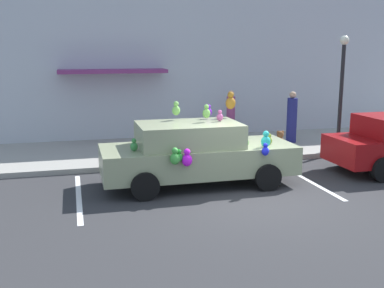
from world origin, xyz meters
TOP-DOWN VIEW (x-y plane):
  - ground_plane at (0.00, 0.00)m, footprint 60.00×60.00m
  - sidewalk at (0.00, 5.00)m, footprint 24.00×4.00m
  - storefront_building at (-0.02, 7.14)m, footprint 24.00×1.25m
  - parking_stripe_front at (1.92, 1.00)m, footprint 0.12×3.60m
  - parking_stripe_rear at (-3.76, 1.00)m, footprint 0.12×3.60m
  - plush_covered_car at (-0.94, 1.27)m, footprint 4.69×2.05m
  - teddy_bear_on_sidewalk at (2.50, 3.82)m, footprint 0.32×0.27m
  - street_lamp_post at (4.36, 3.50)m, footprint 0.28×0.28m
  - pedestrian_near_shopfront at (1.61, 6.00)m, footprint 0.30×0.30m
  - pedestrian_walking_past at (3.40, 4.85)m, footprint 0.34×0.34m

SIDE VIEW (x-z plane):
  - ground_plane at x=0.00m, z-range 0.00..0.00m
  - parking_stripe_front at x=1.92m, z-range 0.00..0.01m
  - parking_stripe_rear at x=-3.76m, z-range 0.00..0.01m
  - sidewalk at x=0.00m, z-range 0.00..0.15m
  - teddy_bear_on_sidewalk at x=2.50m, z-range 0.13..0.74m
  - plush_covered_car at x=-0.94m, z-range -0.30..1.91m
  - pedestrian_walking_past at x=3.40m, z-range 0.09..1.82m
  - pedestrian_near_shopfront at x=1.61m, z-range 0.10..1.82m
  - street_lamp_post at x=4.36m, z-range 0.57..4.11m
  - storefront_building at x=-0.02m, z-range -0.01..6.39m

